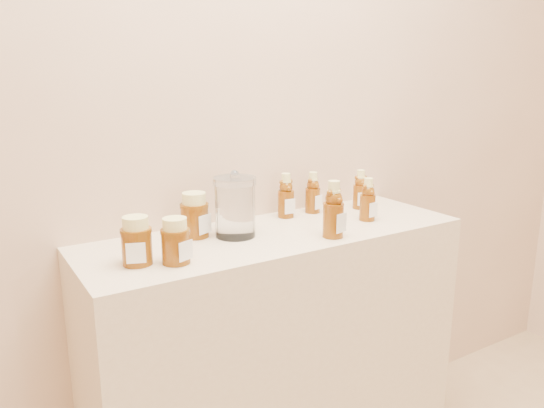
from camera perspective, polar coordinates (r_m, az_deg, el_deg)
wall_back at (r=1.72m, az=-3.09°, el=13.15°), size 3.50×0.02×2.70m
display_table at (r=1.81m, az=0.51°, el=-16.83°), size 1.20×0.40×0.90m
bear_bottle_back_left at (r=1.77m, az=1.51°, el=1.24°), size 0.06×0.06×0.17m
bear_bottle_back_mid at (r=1.83m, az=4.41°, el=1.53°), size 0.07×0.07×0.16m
bear_bottle_back_right at (r=1.91m, az=9.49°, el=1.83°), size 0.07×0.07×0.16m
bear_bottle_front_left at (r=1.56m, az=6.63°, el=-0.16°), size 0.08×0.08×0.19m
bear_bottle_front_right at (r=1.76m, az=10.27°, el=0.79°), size 0.06×0.06×0.16m
honey_jar_left at (r=1.38m, az=-14.37°, el=-3.84°), size 0.10×0.10×0.13m
honey_jar_back at (r=1.58m, az=-8.33°, el=-1.17°), size 0.11×0.11×0.13m
honey_jar_front at (r=1.37m, az=-10.35°, el=-3.90°), size 0.10×0.10×0.12m
glass_canister at (r=1.56m, az=-4.00°, el=-0.05°), size 0.17×0.17×0.19m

